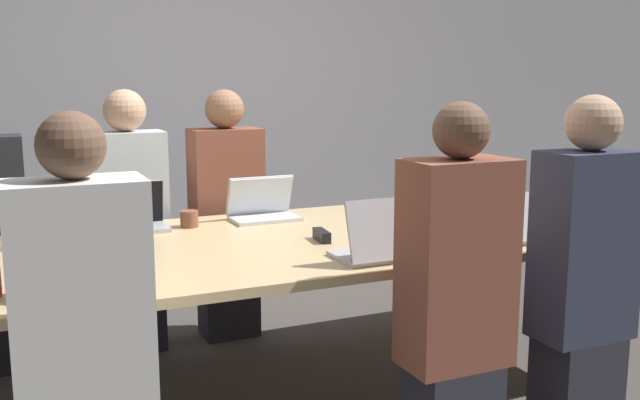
{
  "coord_description": "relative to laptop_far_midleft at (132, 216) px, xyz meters",
  "views": [
    {
      "loc": [
        -1.06,
        -3.01,
        1.52
      ],
      "look_at": [
        0.34,
        0.1,
        0.93
      ],
      "focal_mm": 40.0,
      "sensor_mm": 36.0,
      "label": 1
    }
  ],
  "objects": [
    {
      "name": "bottle_near_midright",
      "position": [
        1.13,
        -0.85,
        0.04
      ],
      "size": [
        0.06,
        0.06,
        0.26
      ],
      "color": "black",
      "rests_on": "conference_table"
    },
    {
      "name": "cup_far_midleft",
      "position": [
        0.27,
        -0.06,
        -0.03
      ],
      "size": [
        0.09,
        0.09,
        0.08
      ],
      "color": "brown",
      "rests_on": "conference_table"
    },
    {
      "name": "cup_near_midright",
      "position": [
        1.1,
        -0.95,
        -0.02
      ],
      "size": [
        0.09,
        0.09,
        0.1
      ],
      "color": "red",
      "rests_on": "conference_table"
    },
    {
      "name": "conference_table",
      "position": [
        0.5,
        -0.49,
        -0.12
      ],
      "size": [
        3.83,
        1.35,
        0.78
      ],
      "color": "#D6B77F",
      "rests_on": "ground_plane"
    },
    {
      "name": "stapler",
      "position": [
        0.75,
        -0.61,
        -0.04
      ],
      "size": [
        0.06,
        0.15,
        0.05
      ],
      "rotation": [
        0.0,
        0.0,
        -0.12
      ],
      "color": "black",
      "rests_on": "conference_table"
    },
    {
      "name": "person_far_midleft",
      "position": [
        0.05,
        0.42,
        -0.13
      ],
      "size": [
        0.4,
        0.24,
        1.45
      ],
      "color": "#2D2D38",
      "rests_on": "ground_plane"
    },
    {
      "name": "laptop_near_left",
      "position": [
        -0.39,
        -0.95,
        0.01
      ],
      "size": [
        0.34,
        0.26,
        0.26
      ],
      "rotation": [
        0.0,
        0.0,
        3.14
      ],
      "color": "#B7B7BC",
      "rests_on": "conference_table"
    },
    {
      "name": "laptop_far_center",
      "position": [
        0.67,
        -0.02,
        -0.0
      ],
      "size": [
        0.35,
        0.23,
        0.23
      ],
      "color": "silver",
      "rests_on": "conference_table"
    },
    {
      "name": "laptop_near_midright",
      "position": [
        0.83,
        -1.02,
        0.01
      ],
      "size": [
        0.36,
        0.26,
        0.26
      ],
      "rotation": [
        0.0,
        0.0,
        3.14
      ],
      "color": "#B7B7BC",
      "rests_on": "conference_table"
    },
    {
      "name": "person_near_right",
      "position": [
        1.59,
        -1.37,
        -0.14
      ],
      "size": [
        0.4,
        0.24,
        1.45
      ],
      "rotation": [
        0.0,
        0.0,
        3.14
      ],
      "color": "#2D2D38",
      "rests_on": "ground_plane"
    },
    {
      "name": "person_far_center",
      "position": [
        0.61,
        0.42,
        -0.14
      ],
      "size": [
        0.4,
        0.24,
        1.45
      ],
      "color": "#2D2D38",
      "rests_on": "ground_plane"
    },
    {
      "name": "laptop_far_midleft",
      "position": [
        0.0,
        0.0,
        0.0
      ],
      "size": [
        0.33,
        0.23,
        0.23
      ],
      "color": "#B7B7BC",
      "rests_on": "conference_table"
    },
    {
      "name": "curtain_wall",
      "position": [
        0.5,
        1.78,
        0.56
      ],
      "size": [
        12.0,
        0.06,
        2.8
      ],
      "color": "#ADADB2",
      "rests_on": "ground_plane"
    },
    {
      "name": "person_near_midright",
      "position": [
        0.94,
        -1.39,
        -0.15
      ],
      "size": [
        0.4,
        0.24,
        1.43
      ],
      "rotation": [
        0.0,
        0.0,
        3.14
      ],
      "color": "#2D2D38",
      "rests_on": "ground_plane"
    },
    {
      "name": "ground_plane",
      "position": [
        0.5,
        -0.49,
        -0.84
      ],
      "size": [
        24.0,
        24.0,
        0.0
      ],
      "primitive_type": "plane",
      "color": "#4C4742"
    },
    {
      "name": "person_near_left",
      "position": [
        -0.38,
        -1.36,
        -0.15
      ],
      "size": [
        0.4,
        0.24,
        1.42
      ],
      "rotation": [
        0.0,
        0.0,
        3.14
      ],
      "color": "#2D2D38",
      "rests_on": "ground_plane"
    },
    {
      "name": "laptop_near_right",
      "position": [
        1.57,
        -0.99,
        -0.0
      ],
      "size": [
        0.31,
        0.23,
        0.23
      ],
      "rotation": [
        0.0,
        0.0,
        3.14
      ],
      "color": "silver",
      "rests_on": "conference_table"
    }
  ]
}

